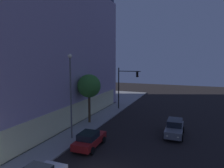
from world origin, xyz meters
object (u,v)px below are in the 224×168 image
at_px(traffic_light_far_corner, 125,82).
at_px(car_grey, 175,128).
at_px(car_red, 89,140).
at_px(street_lamp_sidewalk, 71,87).
at_px(sidewalk_tree, 89,86).

xyz_separation_m(traffic_light_far_corner, car_grey, (-9.44, -8.90, -3.78)).
distance_m(traffic_light_far_corner, car_red, 16.39).
xyz_separation_m(street_lamp_sidewalk, car_grey, (5.21, -10.16, -4.79)).
xyz_separation_m(street_lamp_sidewalk, sidewalk_tree, (5.72, 0.83, -0.66)).
bearing_deg(car_grey, street_lamp_sidewalk, 117.16).
relative_size(sidewalk_tree, car_red, 1.46).
relative_size(traffic_light_far_corner, sidewalk_tree, 1.08).
distance_m(street_lamp_sidewalk, sidewalk_tree, 5.82).
relative_size(street_lamp_sidewalk, car_red, 2.03).
height_order(sidewalk_tree, car_grey, sidewalk_tree).
distance_m(sidewalk_tree, car_red, 8.86).
distance_m(sidewalk_tree, car_grey, 11.75).
bearing_deg(traffic_light_far_corner, street_lamp_sidewalk, 175.12).
relative_size(traffic_light_far_corner, street_lamp_sidewalk, 0.78).
xyz_separation_m(traffic_light_far_corner, street_lamp_sidewalk, (-14.65, 1.25, 1.01)).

